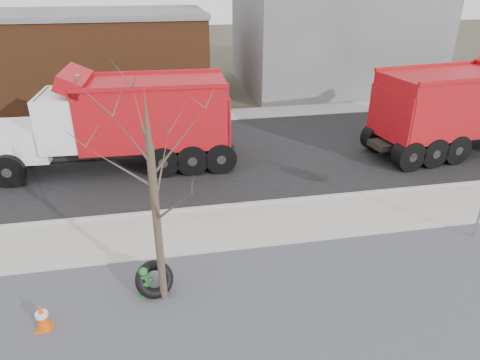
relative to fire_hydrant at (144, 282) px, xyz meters
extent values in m
plane|color=#383328|center=(3.65, 2.35, -0.36)|extent=(120.00, 120.00, 0.00)
cube|color=slate|center=(3.65, -1.15, -0.34)|extent=(60.00, 5.00, 0.03)
cube|color=#9E9B93|center=(3.65, 2.60, -0.33)|extent=(60.00, 2.50, 0.06)
cube|color=#9E9B93|center=(3.65, 3.90, -0.30)|extent=(60.00, 0.15, 0.11)
cube|color=black|center=(3.65, 8.65, -0.35)|extent=(60.00, 9.40, 0.02)
cube|color=#9E9B93|center=(3.65, 14.35, -0.33)|extent=(60.00, 2.00, 0.06)
cube|color=gray|center=(12.65, 20.35, 3.64)|extent=(12.00, 10.00, 8.00)
cube|color=brown|center=(-6.35, 19.35, 2.14)|extent=(20.00, 8.00, 5.00)
cube|color=gray|center=(-6.35, 19.35, 4.79)|extent=(20.20, 8.20, 0.30)
cylinder|color=#382D23|center=(0.45, -0.25, 1.64)|extent=(0.18, 0.18, 4.00)
cone|color=#382D23|center=(0.45, -0.25, 4.24)|extent=(0.14, 0.14, 1.20)
cylinder|color=#2B712C|center=(0.00, 0.01, -0.33)|extent=(0.41, 0.41, 0.06)
cylinder|color=#2B712C|center=(0.00, 0.01, -0.05)|extent=(0.22, 0.22, 0.56)
cylinder|color=#2B712C|center=(0.00, 0.01, 0.21)|extent=(0.28, 0.28, 0.05)
sphere|color=#2B712C|center=(0.00, 0.01, 0.30)|extent=(0.22, 0.22, 0.22)
cylinder|color=#2B712C|center=(0.00, 0.01, 0.39)|extent=(0.05, 0.05, 0.06)
cylinder|color=#2B712C|center=(-0.16, -0.01, 0.04)|extent=(0.12, 0.11, 0.10)
cylinder|color=#2B712C|center=(0.16, 0.02, 0.04)|extent=(0.12, 0.11, 0.10)
cylinder|color=#2B712C|center=(0.01, -0.15, 0.02)|extent=(0.15, 0.12, 0.14)
torus|color=black|center=(0.25, -0.02, 0.06)|extent=(1.05, 0.90, 0.92)
cube|color=#E14C07|center=(-2.20, -0.78, -0.34)|extent=(0.35, 0.35, 0.04)
cone|color=#E14C07|center=(-2.20, -0.78, -0.01)|extent=(0.33, 0.33, 0.64)
cylinder|color=white|center=(-2.20, -0.78, 0.06)|extent=(0.27, 0.27, 0.09)
cube|color=black|center=(14.09, 7.22, 0.39)|extent=(9.72, 2.26, 0.25)
cube|color=#A70E0E|center=(12.64, 7.03, 1.93)|extent=(5.97, 3.44, 2.49)
cylinder|color=silver|center=(15.18, 8.45, 2.32)|extent=(0.18, 0.18, 2.72)
cylinder|color=black|center=(11.15, 7.93, 0.29)|extent=(1.28, 0.50, 1.24)
cylinder|color=black|center=(11.43, 5.77, 0.29)|extent=(1.28, 0.50, 1.24)
cube|color=black|center=(-0.98, 8.06, 0.38)|extent=(9.20, 1.29, 0.25)
cube|color=white|center=(-4.71, 8.18, 1.01)|extent=(2.54, 2.27, 1.24)
cube|color=white|center=(-2.81, 8.12, 1.80)|extent=(1.88, 2.64, 2.02)
cube|color=black|center=(-3.56, 8.14, 2.36)|extent=(0.13, 2.25, 0.90)
cube|color=#A70E0E|center=(0.48, 8.01, 1.91)|extent=(5.70, 2.88, 2.47)
cylinder|color=silver|center=(-2.00, 7.02, 2.30)|extent=(0.16, 0.16, 2.70)
cylinder|color=black|center=(-4.95, 6.98, 0.28)|extent=(1.25, 0.38, 1.24)
cylinder|color=black|center=(-4.87, 9.40, 0.28)|extent=(1.25, 0.38, 1.24)
cylinder|color=black|center=(1.79, 6.89, 0.28)|extent=(1.25, 0.38, 1.24)
cylinder|color=black|center=(1.86, 9.04, 0.28)|extent=(1.25, 0.38, 1.24)
camera|label=1|loc=(0.73, -8.63, 6.79)|focal=32.00mm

